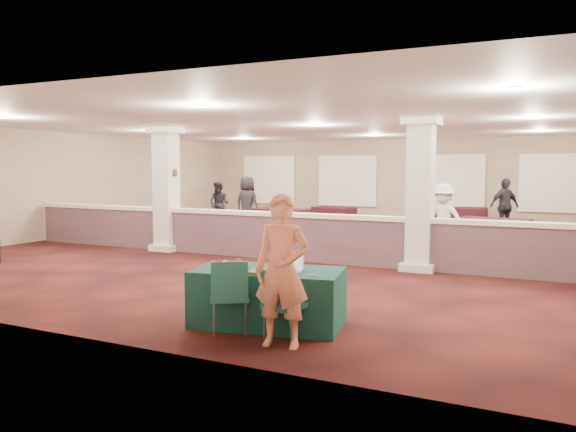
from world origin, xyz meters
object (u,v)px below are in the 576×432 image
at_px(far_table_front_left, 210,228).
at_px(far_table_front_center, 256,231).
at_px(conf_chair_main, 282,299).
at_px(attendee_c, 504,206).
at_px(near_table, 268,297).
at_px(attendee_b, 443,219).
at_px(woman, 282,271).
at_px(far_table_front_right, 493,232).
at_px(attendee_d, 247,203).
at_px(attendee_a, 219,204).
at_px(far_table_back_right, 457,219).
at_px(far_table_back_left, 279,220).
at_px(conf_chair_side, 230,291).
at_px(far_table_back_center, 334,216).

distance_m(far_table_front_left, far_table_front_center, 1.40).
bearing_deg(conf_chair_main, attendee_c, 86.22).
height_order(near_table, attendee_b, attendee_b).
distance_m(woman, far_table_front_right, 10.30).
distance_m(near_table, attendee_b, 7.61).
xyz_separation_m(attendee_b, attendee_d, (-7.00, 2.43, 0.05)).
height_order(far_table_front_left, attendee_d, attendee_d).
bearing_deg(attendee_a, far_table_front_left, -65.01).
bearing_deg(far_table_front_left, attendee_b, 6.88).
height_order(far_table_front_right, attendee_a, attendee_a).
height_order(near_table, attendee_c, attendee_c).
bearing_deg(attendee_b, far_table_back_right, 111.26).
distance_m(attendee_b, attendee_c, 5.04).
xyz_separation_m(woman, far_table_front_right, (1.36, 10.20, -0.54)).
height_order(woman, far_table_back_right, woman).
xyz_separation_m(near_table, conf_chair_main, (0.51, -0.61, 0.15)).
height_order(near_table, attendee_d, attendee_d).
distance_m(conf_chair_main, far_table_back_left, 11.74).
bearing_deg(near_table, woman, -62.21).
bearing_deg(far_table_front_center, attendee_c, 42.30).
xyz_separation_m(conf_chair_main, far_table_front_left, (-5.97, 7.39, -0.13)).
bearing_deg(conf_chair_main, woman, -58.59).
relative_size(far_table_back_right, attendee_a, 1.17).
xyz_separation_m(conf_chair_side, attendee_b, (1.16, 8.15, 0.29)).
bearing_deg(far_table_back_center, near_table, -72.59).
bearing_deg(far_table_back_center, conf_chair_side, -74.21).
xyz_separation_m(conf_chair_side, far_table_back_center, (-3.84, 13.58, -0.25)).
bearing_deg(conf_chair_side, far_table_back_right, 55.94).
bearing_deg(attendee_b, woman, -76.46).
relative_size(conf_chair_side, far_table_back_center, 0.61).
relative_size(conf_chair_side, attendee_c, 0.54).
relative_size(far_table_front_center, far_table_back_right, 0.94).
distance_m(far_table_front_center, far_table_back_right, 7.49).
bearing_deg(conf_chair_side, far_table_back_center, 74.51).
xyz_separation_m(far_table_front_right, attendee_a, (-9.45, 1.00, 0.44)).
bearing_deg(near_table, far_table_back_center, 96.85).
bearing_deg(conf_chair_side, attendee_b, 50.62).
xyz_separation_m(far_table_back_center, far_table_back_right, (4.50, 0.00, 0.07)).
xyz_separation_m(far_table_back_left, attendee_a, (-2.72, 0.62, 0.43)).
distance_m(far_table_front_center, far_table_front_right, 6.49).
bearing_deg(attendee_b, far_table_back_center, 148.64).
relative_size(far_table_front_right, far_table_back_center, 1.16).
height_order(conf_chair_main, woman, woman).
bearing_deg(conf_chair_main, far_table_front_center, 123.60).
relative_size(far_table_back_center, attendee_b, 0.91).
distance_m(far_table_front_center, attendee_a, 4.93).
relative_size(far_table_back_left, far_table_back_center, 1.21).
xyz_separation_m(woman, attendee_c, (1.38, 13.20, -0.02)).
distance_m(attendee_c, attendee_d, 8.41).
bearing_deg(far_table_front_left, far_table_back_center, 77.40).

